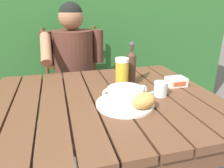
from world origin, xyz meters
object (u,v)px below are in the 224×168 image
soup_bowl (125,95)px  butter_tub (176,82)px  person_eating (74,67)px  serving_plate (125,104)px  beer_glass (122,73)px  bread_roll (143,100)px  water_glass_small (161,89)px  beer_bottle (131,66)px  table_knife (144,94)px  chair_near_diner (74,85)px

soup_bowl → butter_tub: soup_bowl is taller
person_eating → serving_plate: (0.15, -0.82, 0.04)m
person_eating → serving_plate: size_ratio=4.46×
soup_bowl → beer_glass: size_ratio=1.26×
soup_bowl → butter_tub: 0.39m
soup_bowl → bread_roll: size_ratio=1.53×
butter_tub → serving_plate: bearing=-155.8°
soup_bowl → water_glass_small: soup_bowl is taller
serving_plate → beer_bottle: 0.32m
person_eating → beer_glass: bearing=-71.7°
beer_bottle → butter_tub: bearing=-26.4°
bread_roll → beer_bottle: 0.36m
beer_bottle → butter_tub: beer_bottle is taller
person_eating → soup_bowl: person_eating is taller
person_eating → table_knife: person_eating is taller
person_eating → bread_roll: person_eating is taller
butter_tub → table_knife: (-0.23, -0.08, -0.02)m
beer_glass → water_glass_small: bearing=-44.1°
water_glass_small → table_knife: bearing=160.3°
serving_plate → beer_bottle: beer_bottle is taller
beer_bottle → chair_near_diner: bearing=110.5°
person_eating → butter_tub: bearing=-52.1°
person_eating → butter_tub: 0.84m
beer_glass → butter_tub: 0.32m
water_glass_small → beer_glass: bearing=135.9°
beer_bottle → table_knife: size_ratio=1.42×
chair_near_diner → soup_bowl: (0.15, -1.02, 0.31)m
person_eating → table_knife: (0.28, -0.74, 0.04)m
beer_glass → soup_bowl: bearing=-103.5°
bread_roll → beer_glass: (-0.01, 0.28, 0.04)m
beer_bottle → water_glass_small: 0.24m
serving_plate → bread_roll: 0.10m
beer_glass → serving_plate: bearing=-103.5°
chair_near_diner → person_eating: (-0.00, -0.20, 0.23)m
soup_bowl → beer_bottle: bearing=65.1°
serving_plate → table_knife: size_ratio=1.60×
person_eating → butter_tub: size_ratio=11.08×
beer_bottle → water_glass_small: bearing=-70.6°
beer_bottle → table_knife: (0.00, -0.19, -0.10)m
butter_tub → table_knife: size_ratio=0.64×
chair_near_diner → bread_roll: size_ratio=7.09×
person_eating → beer_glass: 0.66m
beer_bottle → table_knife: bearing=-89.4°
person_eating → beer_bottle: person_eating is taller
butter_tub → person_eating: bearing=127.9°
bread_roll → butter_tub: (0.30, 0.23, -0.02)m
serving_plate → beer_bottle: (0.13, 0.28, 0.10)m
beer_bottle → water_glass_small: (0.08, -0.22, -0.06)m
beer_bottle → water_glass_small: size_ratio=3.25×
soup_bowl → table_knife: bearing=32.1°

